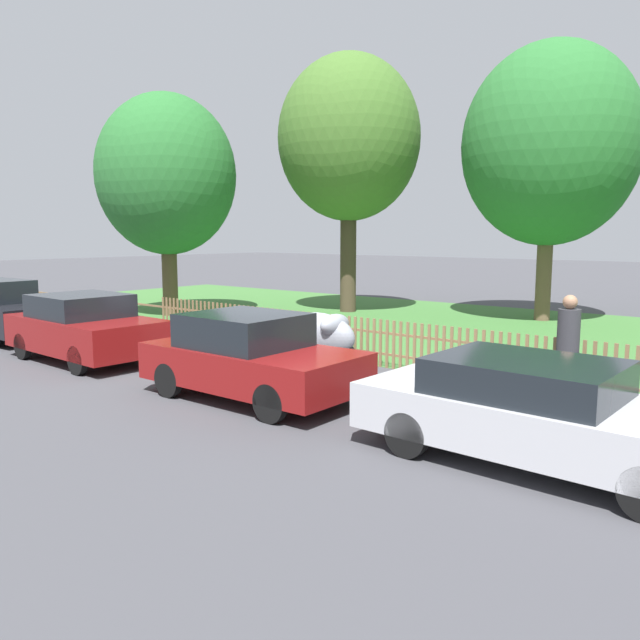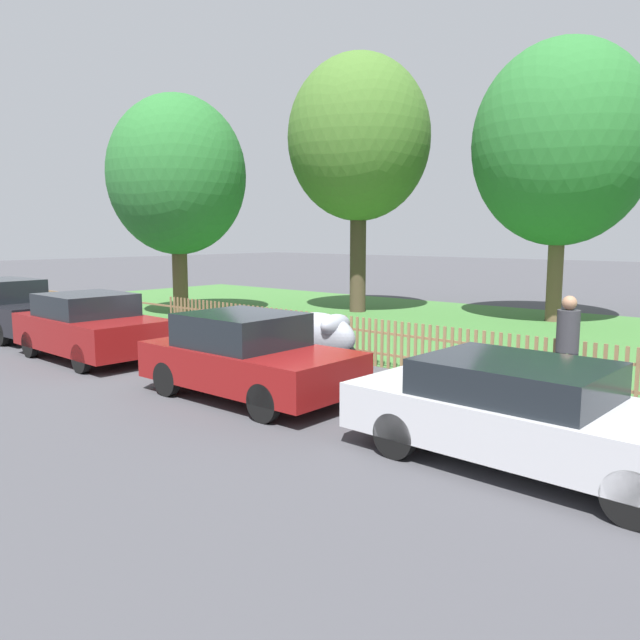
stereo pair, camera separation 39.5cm
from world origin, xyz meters
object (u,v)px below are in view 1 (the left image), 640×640
Objects in this scene: covered_motorcycle at (320,335)px; tree_mid_park at (550,146)px; tree_behind_motorcycle at (349,139)px; pedestrian_near_fence at (568,342)px; parked_car_black_saloon at (85,327)px; parked_car_red_compact at (539,411)px; parked_car_navy_estate at (250,357)px; tree_nearest_kerb at (167,175)px.

tree_mid_park reaches higher than covered_motorcycle.
pedestrian_near_fence is at bearing -36.63° from tree_behind_motorcycle.
tree_behind_motorcycle reaches higher than parked_car_black_saloon.
tree_mid_park reaches higher than parked_car_red_compact.
parked_car_red_compact is at bearing -70.54° from tree_mid_park.
parked_car_navy_estate is 4.83m from parked_car_red_compact.
tree_behind_motorcycle is (-10.64, 10.53, 5.32)m from parked_car_red_compact.
covered_motorcycle is 0.22× the size of tree_behind_motorcycle.
parked_car_navy_estate is at bearing 57.94° from pedestrian_near_fence.
tree_mid_park is (5.44, 12.67, 4.73)m from parked_car_black_saloon.
pedestrian_near_fence is (3.79, -9.51, -4.45)m from tree_mid_park.
pedestrian_near_fence reaches higher than parked_car_red_compact.
parked_car_black_saloon is 0.45× the size of tree_mid_park.
tree_behind_motorcycle is 1.03× the size of tree_mid_park.
parked_car_red_compact is at bearing -21.92° from tree_nearest_kerb.
tree_mid_park reaches higher than tree_nearest_kerb.
covered_motorcycle is 0.26× the size of tree_nearest_kerb.
parked_car_navy_estate is 12.19m from tree_nearest_kerb.
parked_car_red_compact is 3.21m from pedestrian_near_fence.
parked_car_red_compact is at bearing -44.71° from tree_behind_motorcycle.
tree_mid_park is 4.86× the size of pedestrian_near_fence.
parked_car_red_compact is (4.83, 0.01, -0.06)m from parked_car_navy_estate.
tree_behind_motorcycle is (-5.29, 8.07, 5.27)m from covered_motorcycle.
parked_car_black_saloon is at bearing -154.60° from covered_motorcycle.
tree_mid_park reaches higher than parked_car_navy_estate.
tree_nearest_kerb is at bearing 148.39° from parked_car_navy_estate.
parked_car_black_saloon is 9.77m from pedestrian_near_fence.
parked_car_navy_estate is 0.44× the size of tree_mid_park.
pedestrian_near_fence is at bearing 103.49° from parked_car_red_compact.
pedestrian_near_fence reaches higher than covered_motorcycle.
covered_motorcycle is at bearing 28.96° from pedestrian_near_fence.
covered_motorcycle is (-5.36, 2.46, 0.05)m from parked_car_red_compact.
parked_car_black_saloon is 9.90m from parked_car_red_compact.
parked_car_navy_estate is at bearing -91.69° from tree_mid_park.
parked_car_black_saloon is 0.88× the size of parked_car_red_compact.
tree_mid_park reaches higher than parked_car_black_saloon.
parked_car_navy_estate is (5.07, 0.03, -0.01)m from parked_car_black_saloon.
covered_motorcycle is 11.26m from tree_mid_park.
pedestrian_near_fence is at bearing 36.31° from parked_car_navy_estate.
tree_nearest_kerb is 6.29m from tree_behind_motorcycle.
tree_nearest_kerb is 14.79m from pedestrian_near_fence.
covered_motorcycle is at bearing -95.02° from tree_mid_park.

